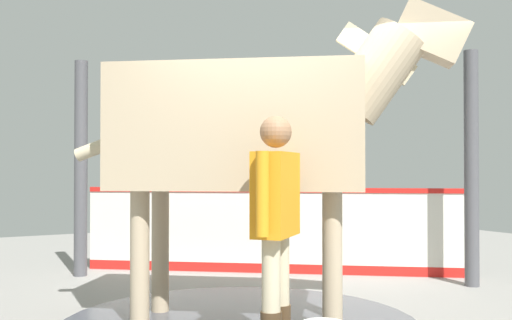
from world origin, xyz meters
name	(u,v)px	position (x,y,z in m)	size (l,w,h in m)	color
barrier_wall	(272,233)	(1.33, 2.05, 0.50)	(3.89, 3.02, 1.08)	silver
roof_post_near	(471,168)	(2.84, 0.20, 1.33)	(0.16, 0.16, 2.66)	#4C4C51
roof_post_far	(81,168)	(-0.84, 3.04, 1.33)	(0.16, 0.16, 2.66)	#4C4C51
horse	(252,129)	(-0.10, 0.02, 1.66)	(2.83, 2.34, 2.72)	tan
handler	(276,217)	(-0.40, -0.86, 0.98)	(0.53, 0.49, 1.69)	#47331E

